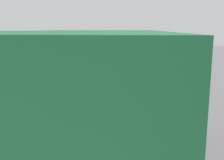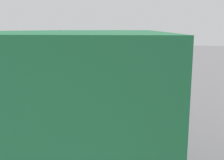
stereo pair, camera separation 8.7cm
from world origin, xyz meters
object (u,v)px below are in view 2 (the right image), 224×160
Objects in this scene: box_truck_background at (73,129)px; hand_dolly_boxes at (102,88)px; pedestrian_pink_side at (111,73)px; shopping_cart_vendor at (121,87)px; pedestrian_black_side at (136,69)px; cargo_van_parked_right at (52,71)px.

box_truck_background reaches higher than hand_dolly_boxes.
pedestrian_pink_side is at bearing 114.11° from hand_dolly_boxes.
hand_dolly_boxes is at bearing 22.72° from shopping_cart_vendor.
shopping_cart_vendor is 1.40m from pedestrian_black_side.
pedestrian_pink_side is at bearing -87.09° from box_truck_background.
shopping_cart_vendor is 1.01m from hand_dolly_boxes.
cargo_van_parked_right is 10.88m from box_truck_background.
pedestrian_pink_side is (0.38, -7.45, -0.35)m from box_truck_background.
hand_dolly_boxes is 1.82m from pedestrian_pink_side.
box_truck_background reaches higher than shopping_cart_vendor.
hand_dolly_boxes is (0.93, 0.39, 0.00)m from shopping_cart_vendor.
hand_dolly_boxes is at bearing 156.44° from cargo_van_parked_right.
cargo_van_parked_right is at bearing -68.66° from box_truck_background.
shopping_cart_vendor is 0.47× the size of pedestrian_pink_side.
pedestrian_black_side is (-1.05, -1.14, 0.00)m from pedestrian_pink_side.
box_truck_background is at bearing 111.34° from cargo_van_parked_right.
box_truck_background is at bearing 96.43° from hand_dolly_boxes.
shopping_cart_vendor is 0.77× the size of hand_dolly_boxes.
pedestrian_black_side is at bearing 161.73° from cargo_van_parked_right.
shopping_cart_vendor is 0.47× the size of pedestrian_black_side.
box_truck_background is 9.31m from shopping_cart_vendor.
pedestrian_black_side is (-0.74, 0.63, 1.02)m from shopping_cart_vendor.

